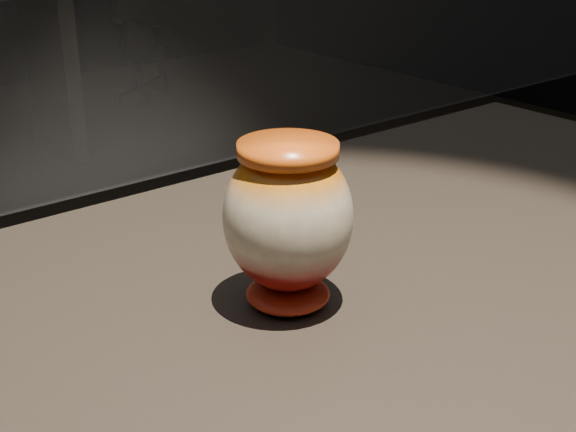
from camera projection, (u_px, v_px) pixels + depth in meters
name	position (u px, v px, depth m)	size (l,w,h in m)	color
main_vase	(288.00, 219.00, 0.87)	(0.15, 0.15, 0.19)	maroon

